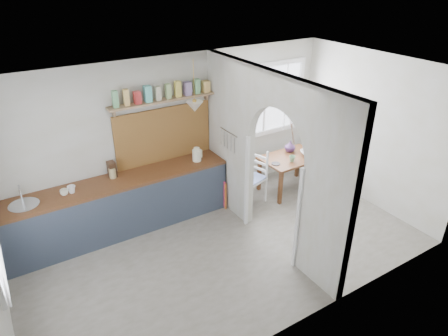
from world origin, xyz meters
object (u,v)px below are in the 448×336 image
dining_table (290,173)px  kettle (197,154)px  chair_left (250,178)px  chair_right (322,159)px  vase (290,146)px

dining_table → kettle: 1.91m
dining_table → chair_left: chair_left is taller
chair_right → vase: size_ratio=4.34×
kettle → vase: bearing=6.6°
kettle → vase: kettle is taller
chair_right → kettle: bearing=75.7°
chair_left → vase: bearing=83.0°
kettle → chair_left: bearing=-10.2°
chair_left → vase: chair_left is taller
dining_table → vase: size_ratio=5.13×
vase → chair_left: bearing=-170.3°
chair_right → kettle: size_ratio=3.93×
dining_table → kettle: bearing=166.9°
kettle → vase: 1.90m
dining_table → chair_right: size_ratio=1.18×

